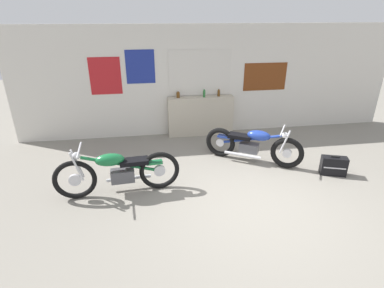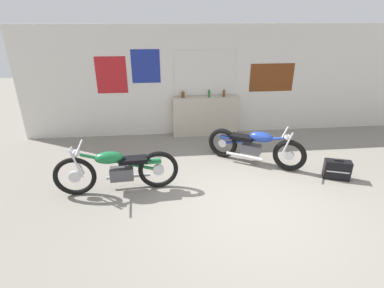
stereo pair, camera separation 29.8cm
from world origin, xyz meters
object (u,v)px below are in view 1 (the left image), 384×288
Objects in this scene: motorcycle_green at (118,171)px; motorcycle_blue at (252,145)px; bottle_center at (219,93)px; hard_case_black at (333,166)px; bottle_leftmost at (178,94)px; bottle_left_center at (204,93)px.

motorcycle_blue is at bearing 16.48° from motorcycle_green.
bottle_center is 3.28m from hard_case_black.
bottle_left_center is at bearing -4.84° from bottle_leftmost.
motorcycle_green is at bearing -128.67° from bottle_left_center.
bottle_center is 1.95m from motorcycle_blue.
motorcycle_green is 4.24m from hard_case_black.
motorcycle_green is (-2.79, -0.83, 0.04)m from motorcycle_blue.
bottle_center is at bearing 46.74° from motorcycle_green.
bottle_center is 0.12× the size of motorcycle_blue.
bottle_left_center is 0.11× the size of motorcycle_green.
bottle_center is (0.39, 0.03, -0.01)m from bottle_left_center.
motorcycle_blue is (0.73, -1.75, -0.73)m from bottle_left_center.
motorcycle_blue is at bearing -79.09° from bottle_center.
bottle_left_center is 3.49m from hard_case_black.
hard_case_black is (2.17, -2.56, -0.95)m from bottle_left_center.
motorcycle_green is (-2.45, -2.60, -0.69)m from bottle_center.
motorcycle_blue is at bearing -52.19° from bottle_leftmost.
bottle_leftmost is at bearing 62.10° from motorcycle_green.
motorcycle_green is 4.18× the size of hard_case_black.
bottle_leftmost is 0.86× the size of bottle_center.
hard_case_black is at bearing -42.61° from bottle_leftmost.
bottle_left_center reaches higher than hard_case_black.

